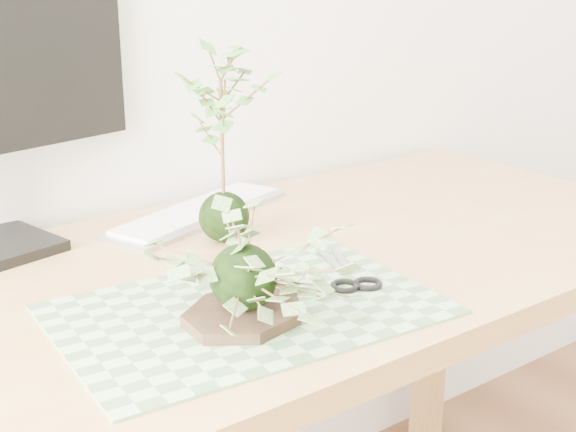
% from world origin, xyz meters
% --- Properties ---
extents(desk, '(1.60, 0.70, 0.74)m').
position_xyz_m(desk, '(-0.01, 1.23, 0.65)').
color(desk, tan).
rests_on(desk, ground_plane).
extents(cutting_mat, '(0.52, 0.37, 0.00)m').
position_xyz_m(cutting_mat, '(-0.10, 1.09, 0.74)').
color(cutting_mat, '#4C734B').
rests_on(cutting_mat, desk).
extents(stone_dish, '(0.21, 0.21, 0.01)m').
position_xyz_m(stone_dish, '(-0.12, 1.07, 0.75)').
color(stone_dish, black).
rests_on(stone_dish, cutting_mat).
extents(ivy_kokedama, '(0.27, 0.27, 0.17)m').
position_xyz_m(ivy_kokedama, '(-0.12, 1.07, 0.84)').
color(ivy_kokedama, black).
rests_on(ivy_kokedama, stone_dish).
extents(maple_kokedama, '(0.19, 0.19, 0.34)m').
position_xyz_m(maple_kokedama, '(0.02, 1.34, 0.98)').
color(maple_kokedama, black).
rests_on(maple_kokedama, desk).
extents(keyboard, '(0.40, 0.24, 0.02)m').
position_xyz_m(keyboard, '(0.05, 1.48, 0.75)').
color(keyboard, '#AFAFB9').
rests_on(keyboard, desk).
extents(scissors, '(0.09, 0.18, 0.01)m').
position_xyz_m(scissors, '(0.08, 1.08, 0.75)').
color(scissors, '#9394A0').
rests_on(scissors, cutting_mat).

